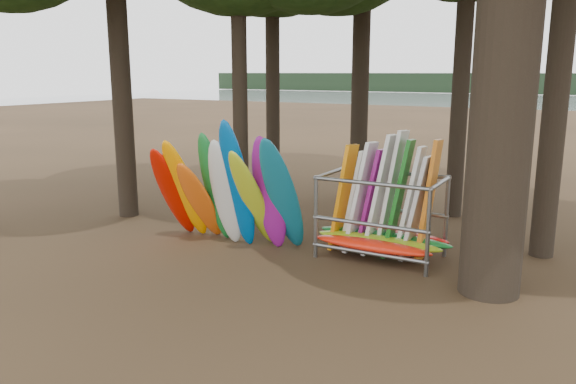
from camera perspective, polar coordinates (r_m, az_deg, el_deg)
The scene contains 5 objects.
ground at distance 12.54m, azimuth -4.87°, elevation -7.35°, with size 120.00×120.00×0.00m, color #47331E.
lake at distance 70.19m, azimuth 24.13°, elevation 7.63°, with size 160.00×160.00×0.00m, color gray.
far_shore at distance 119.95m, azimuth 26.65°, elevation 9.78°, with size 160.00×4.00×4.00m, color black.
kayak_row at distance 13.47m, azimuth -6.15°, elevation -0.11°, with size 3.88×1.97×3.27m.
storage_rack at distance 12.95m, azimuth 9.50°, elevation -2.60°, with size 3.20×1.58×2.92m.
Camera 1 is at (6.71, -9.74, 4.16)m, focal length 35.00 mm.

